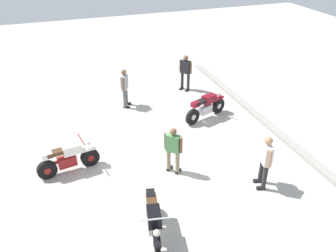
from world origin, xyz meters
TOP-DOWN VIEW (x-y plane):
  - ground_plane at (0.00, 0.00)m, footprint 40.00×40.00m
  - curb_edge at (0.00, 4.60)m, footprint 14.00×0.30m
  - motorcycle_black_cruiser at (3.44, -1.17)m, footprint 2.07×0.80m
  - motorcycle_maroon_cruiser at (-1.66, 2.57)m, footprint 0.94×1.99m
  - motorcycle_cream_vintage at (0.04, -2.89)m, footprint 0.70×1.95m
  - person_in_black_shirt at (-4.51, 2.85)m, footprint 0.57×0.51m
  - person_in_green_shirt at (1.15, 0.17)m, footprint 0.55×0.52m
  - person_in_gray_shirt at (-3.77, -0.16)m, footprint 0.62×0.46m
  - person_in_white_shirt at (2.65, 2.42)m, footprint 0.66×0.41m

SIDE VIEW (x-z plane):
  - ground_plane at x=0.00m, z-range 0.00..0.00m
  - curb_edge at x=0.00m, z-range 0.00..0.15m
  - motorcycle_cream_vintage at x=0.04m, z-range -0.05..1.02m
  - motorcycle_black_cruiser at x=3.44m, z-range -0.02..1.06m
  - motorcycle_maroon_cruiser at x=-1.66m, z-range -0.02..1.06m
  - person_in_green_shirt at x=1.15m, z-range 0.10..1.70m
  - person_in_gray_shirt at x=-3.77m, z-range 0.11..1.77m
  - person_in_black_shirt at x=-4.51m, z-range 0.11..1.77m
  - person_in_white_shirt at x=2.65m, z-range 0.12..1.83m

